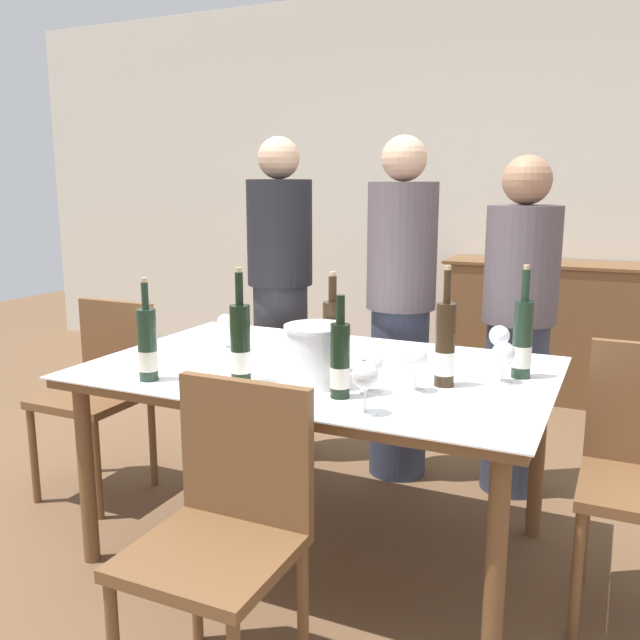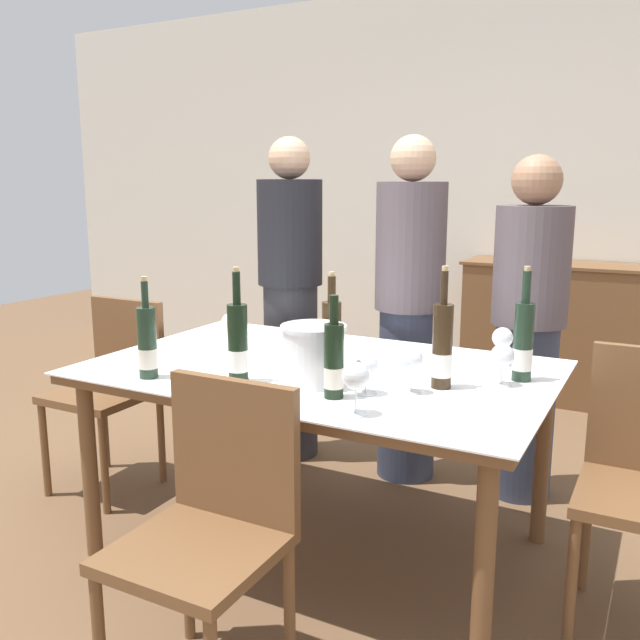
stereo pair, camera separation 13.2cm
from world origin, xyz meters
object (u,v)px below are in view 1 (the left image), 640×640
ice_bucket (317,353)px  wine_bottle_1 (240,345)px  wine_bottle_0 (332,338)px  sideboard_cabinet (567,332)px  person_guest_right (518,329)px  chair_near_front (226,518)px  wine_glass_4 (503,355)px  chair_left_end (103,381)px  person_guest_left (401,310)px  wine_bottle_4 (147,346)px  dining_table (320,383)px  wine_bottle_3 (445,346)px  wine_glass_1 (365,377)px  wine_glass_2 (499,337)px  wine_bottle_5 (340,361)px  person_host (280,301)px  wine_glass_0 (416,360)px  wine_bottle_2 (522,340)px  wine_glass_3 (226,324)px  wine_glass_5 (371,366)px

ice_bucket → wine_bottle_1: size_ratio=0.57×
ice_bucket → wine_bottle_0: wine_bottle_0 is taller
sideboard_cabinet → person_guest_right: 1.60m
chair_near_front → sideboard_cabinet: bearing=79.2°
sideboard_cabinet → chair_near_front: sideboard_cabinet is taller
wine_glass_4 → chair_left_end: (-1.81, 0.00, -0.32)m
person_guest_right → person_guest_left: bearing=-174.9°
wine_bottle_0 → wine_bottle_1: (-0.23, -0.27, 0.01)m
sideboard_cabinet → wine_bottle_4: wine_bottle_4 is taller
dining_table → wine_bottle_3: wine_bottle_3 is taller
wine_glass_1 → wine_glass_2: wine_glass_1 is taller
wine_bottle_5 → chair_near_front: wine_bottle_5 is taller
ice_bucket → wine_bottle_5: 0.17m
chair_near_front → chair_left_end: chair_left_end is taller
wine_bottle_4 → person_host: (-0.12, 1.20, -0.04)m
dining_table → wine_bottle_0: 0.21m
wine_bottle_3 → person_guest_left: person_guest_left is taller
wine_bottle_3 → person_host: 1.36m
wine_bottle_3 → sideboard_cabinet: bearing=85.4°
person_guest_left → wine_bottle_5: bearing=-81.7°
wine_bottle_4 → wine_bottle_5: 0.69m
wine_glass_0 → wine_glass_4: bearing=42.8°
wine_bottle_2 → wine_glass_3: 1.20m
wine_bottle_2 → person_guest_right: (-0.11, 0.70, -0.11)m
wine_bottle_1 → wine_bottle_3: (0.65, 0.26, 0.00)m
sideboard_cabinet → chair_left_end: size_ratio=1.82×
dining_table → wine_bottle_4: size_ratio=4.70×
wine_bottle_5 → wine_glass_2: (0.38, 0.66, -0.02)m
person_guest_left → wine_glass_4: bearing=-50.5°
wine_bottle_1 → wine_bottle_5: bearing=-1.1°
wine_glass_4 → person_guest_right: person_guest_right is taller
person_guest_left → sideboard_cabinet: bearing=68.4°
sideboard_cabinet → dining_table: 2.54m
person_guest_left → person_guest_right: 0.55m
ice_bucket → person_guest_right: 1.19m
chair_near_front → person_guest_right: 1.75m
wine_bottle_4 → wine_glass_3: wine_bottle_4 is taller
wine_glass_2 → wine_bottle_4: bearing=-144.6°
wine_bottle_2 → chair_near_front: size_ratio=0.46×
person_host → person_guest_left: bearing=2.8°
sideboard_cabinet → wine_bottle_0: wine_bottle_0 is taller
wine_glass_5 → person_guest_left: (-0.24, 1.05, -0.01)m
wine_bottle_5 → wine_glass_4: size_ratio=2.32×
person_guest_left → dining_table: bearing=-93.4°
person_guest_right → ice_bucket: bearing=-115.5°
wine_glass_4 → person_host: bearing=150.3°
wine_glass_1 → wine_glass_3: (-0.83, 0.53, -0.01)m
person_host → wine_glass_3: bearing=-81.3°
wine_glass_1 → wine_glass_2: bearing=71.9°
wine_bottle_5 → wine_glass_4: (0.45, 0.39, -0.02)m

